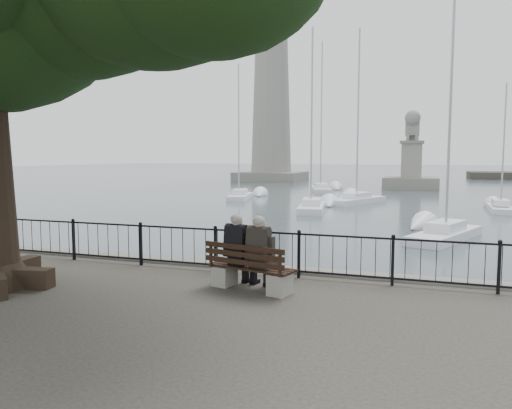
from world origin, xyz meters
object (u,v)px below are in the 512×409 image
at_px(person_right, 263,256).
at_px(lighthouse, 271,99).
at_px(lion_monument, 411,169).
at_px(bench, 250,274).
at_px(person_left, 241,253).

relative_size(person_right, lighthouse, 0.05).
bearing_deg(person_right, lion_monument, 88.33).
relative_size(bench, person_left, 1.25).
bearing_deg(person_right, person_left, 166.40).
relative_size(bench, lighthouse, 0.07).
height_order(person_left, lion_monument, lion_monument).
distance_m(person_left, lighthouse, 64.09).
bearing_deg(lion_monument, person_right, -91.67).
xyz_separation_m(person_left, person_right, (0.52, -0.13, 0.00)).
xyz_separation_m(person_left, lion_monument, (1.94, 48.58, 0.47)).
relative_size(bench, lion_monument, 0.22).
relative_size(person_left, person_right, 1.00).
relative_size(person_left, lighthouse, 0.05).
distance_m(person_left, person_right, 0.53).
relative_size(person_left, lion_monument, 0.18).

